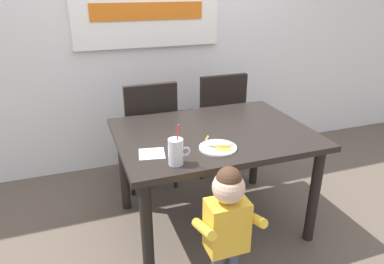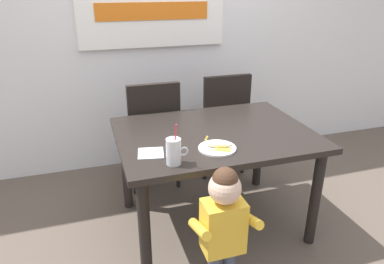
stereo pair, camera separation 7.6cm
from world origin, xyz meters
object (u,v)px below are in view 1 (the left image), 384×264
Objects in this scene: dining_table at (213,145)px; dining_chair_left at (149,129)px; paper_napkin at (152,154)px; dining_chair_right at (217,117)px; peeled_banana at (220,144)px; snack_plate at (218,148)px; milk_cup at (176,153)px; toddler_standing at (227,220)px.

dining_table is 1.36× the size of dining_chair_left.
dining_table is at bearing 22.49° from paper_napkin.
dining_chair_right is 1.12m from peeled_banana.
dining_chair_left is at bearing 103.18° from snack_plate.
milk_cup is 0.20m from paper_napkin.
dining_table is 0.29m from snack_plate.
dining_chair_right reaches higher than paper_napkin.
milk_cup reaches higher than toddler_standing.
dining_chair_left is 1.15× the size of toddler_standing.
milk_cup is 1.66× the size of paper_napkin.
dining_chair_right is at bearing -174.19° from dining_chair_left.
peeled_banana is at bearing -105.42° from dining_table.
toddler_standing is at bearing -105.66° from snack_plate.
dining_chair_right is 5.64× the size of peeled_banana.
dining_chair_right is 1.35m from milk_cup.
dining_chair_left is 3.85× the size of milk_cup.
dining_chair_left is 0.98m from snack_plate.
dining_chair_left is at bearing 78.45° from paper_napkin.
milk_cup is 0.32m from peeled_banana.
toddler_standing is at bearing 68.67° from dining_chair_right.
toddler_standing is at bearing 94.68° from dining_chair_left.
peeled_banana is at bearing 17.69° from milk_cup.
dining_chair_right is 3.85× the size of milk_cup.
dining_table is at bearing 43.77° from milk_cup.
milk_cup is at bearing -59.01° from paper_napkin.
paper_napkin is (-0.18, -0.87, 0.21)m from dining_chair_left.
peeled_banana is (0.12, 0.39, 0.25)m from toddler_standing.
dining_table is 5.68× the size of snack_plate.
milk_cup is 1.08× the size of snack_plate.
toddler_standing is at bearing -57.15° from milk_cup.
paper_napkin is (-0.40, 0.07, -0.03)m from peeled_banana.
dining_chair_right is at bearing 66.55° from snack_plate.
dining_table is 0.74m from dining_chair_left.
peeled_banana reaches higher than snack_plate.
dining_table is 0.82m from dining_chair_right.
dining_chair_left reaches higher than paper_napkin.
dining_chair_left reaches higher than peeled_banana.
snack_plate is at bearing 147.89° from peeled_banana.
milk_cup reaches higher than peeled_banana.
peeled_banana is at bearing -9.48° from paper_napkin.
milk_cup is 0.32m from snack_plate.
snack_plate is (-0.08, -0.26, 0.11)m from dining_table.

